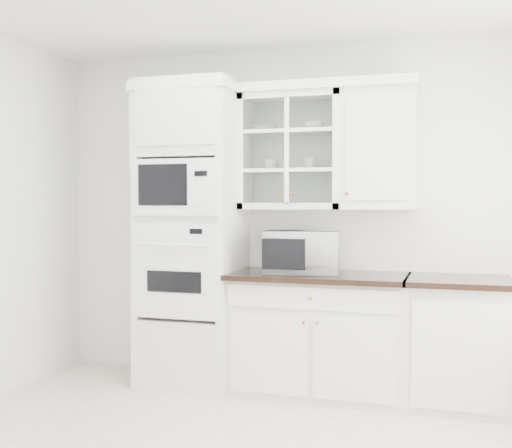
% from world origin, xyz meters
% --- Properties ---
extents(room_shell, '(4.00, 3.50, 2.70)m').
position_xyz_m(room_shell, '(0.00, 0.43, 1.78)').
color(room_shell, white).
rests_on(room_shell, ground).
extents(oven_column, '(0.76, 0.68, 2.40)m').
position_xyz_m(oven_column, '(-0.75, 1.42, 1.20)').
color(oven_column, silver).
rests_on(oven_column, ground).
extents(base_cabinet_run, '(1.32, 0.67, 0.92)m').
position_xyz_m(base_cabinet_run, '(0.28, 1.45, 0.46)').
color(base_cabinet_run, silver).
rests_on(base_cabinet_run, ground).
extents(extra_base_cabinet, '(0.72, 0.67, 0.92)m').
position_xyz_m(extra_base_cabinet, '(1.28, 1.45, 0.46)').
color(extra_base_cabinet, silver).
rests_on(extra_base_cabinet, ground).
extents(upper_cabinet_glass, '(0.80, 0.33, 0.90)m').
position_xyz_m(upper_cabinet_glass, '(0.03, 1.58, 1.85)').
color(upper_cabinet_glass, silver).
rests_on(upper_cabinet_glass, room_shell).
extents(upper_cabinet_solid, '(0.55, 0.33, 0.90)m').
position_xyz_m(upper_cabinet_solid, '(0.71, 1.58, 1.85)').
color(upper_cabinet_solid, silver).
rests_on(upper_cabinet_solid, room_shell).
extents(crown_molding, '(2.14, 0.38, 0.07)m').
position_xyz_m(crown_molding, '(-0.07, 1.56, 2.33)').
color(crown_molding, white).
rests_on(crown_molding, room_shell).
extents(countertop_microwave, '(0.62, 0.54, 0.32)m').
position_xyz_m(countertop_microwave, '(0.15, 1.42, 1.08)').
color(countertop_microwave, white).
rests_on(countertop_microwave, base_cabinet_run).
extents(bowl_a, '(0.20, 0.20, 0.05)m').
position_xyz_m(bowl_a, '(-0.20, 1.57, 2.03)').
color(bowl_a, white).
rests_on(bowl_a, upper_cabinet_glass).
extents(bowl_b, '(0.20, 0.20, 0.06)m').
position_xyz_m(bowl_b, '(0.20, 1.57, 2.04)').
color(bowl_b, white).
rests_on(bowl_b, upper_cabinet_glass).
extents(cup_a, '(0.12, 0.12, 0.08)m').
position_xyz_m(cup_a, '(-0.15, 1.59, 1.75)').
color(cup_a, white).
rests_on(cup_a, upper_cabinet_glass).
extents(cup_b, '(0.11, 0.11, 0.09)m').
position_xyz_m(cup_b, '(0.18, 1.57, 1.76)').
color(cup_b, white).
rests_on(cup_b, upper_cabinet_glass).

